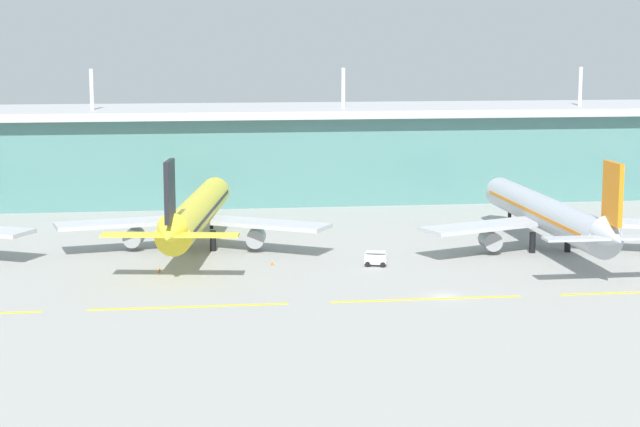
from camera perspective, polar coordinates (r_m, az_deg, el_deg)
ground_plane at (r=161.95m, az=6.46°, el=-4.28°), size 600.00×600.00×0.00m
terminal_building at (r=258.11m, az=1.01°, el=3.23°), size 288.00×34.00×30.43m
airliner_near_middle at (r=196.46m, az=-6.44°, el=0.00°), size 48.12×62.84×18.90m
airliner_far_middle at (r=197.99m, az=11.70°, el=-0.06°), size 48.80×65.52×18.90m
taxiway_stripe_mid_west at (r=155.91m, az=-6.77°, el=-4.81°), size 28.00×0.70×0.04m
taxiway_stripe_centre at (r=160.02m, az=5.53°, el=-4.42°), size 28.00×0.70×0.04m
baggage_cart at (r=181.91m, az=2.90°, el=-2.34°), size 3.96×2.83×2.48m
safety_cone_left_wingtip at (r=178.91m, az=-8.28°, el=-2.92°), size 0.56×0.56×0.70m
safety_cone_nose_front at (r=182.63m, az=-2.48°, el=-2.59°), size 0.56×0.56×0.70m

